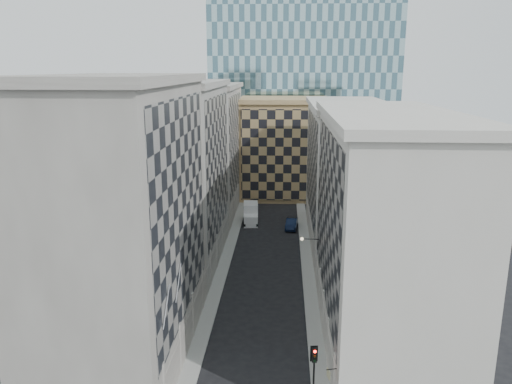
% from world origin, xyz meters
% --- Properties ---
extents(sidewalk_west, '(1.50, 100.00, 0.15)m').
position_xyz_m(sidewalk_west, '(-5.25, 30.00, 0.07)').
color(sidewalk_west, '#999994').
rests_on(sidewalk_west, ground).
extents(sidewalk_east, '(1.50, 100.00, 0.15)m').
position_xyz_m(sidewalk_east, '(5.25, 30.00, 0.07)').
color(sidewalk_east, '#999994').
rests_on(sidewalk_east, ground).
extents(bldg_left_a, '(10.80, 22.80, 23.70)m').
position_xyz_m(bldg_left_a, '(-10.88, 11.00, 11.82)').
color(bldg_left_a, gray).
rests_on(bldg_left_a, ground).
extents(bldg_left_b, '(10.80, 22.80, 22.70)m').
position_xyz_m(bldg_left_b, '(-10.88, 33.00, 11.32)').
color(bldg_left_b, gray).
rests_on(bldg_left_b, ground).
extents(bldg_left_c, '(10.80, 22.80, 21.70)m').
position_xyz_m(bldg_left_c, '(-10.88, 55.00, 10.83)').
color(bldg_left_c, gray).
rests_on(bldg_left_c, ground).
extents(bldg_right_a, '(10.80, 26.80, 20.70)m').
position_xyz_m(bldg_right_a, '(10.88, 15.00, 10.32)').
color(bldg_right_a, beige).
rests_on(bldg_right_a, ground).
extents(bldg_right_b, '(10.80, 28.80, 19.70)m').
position_xyz_m(bldg_right_b, '(10.89, 42.00, 9.85)').
color(bldg_right_b, beige).
rests_on(bldg_right_b, ground).
extents(tan_block, '(16.80, 14.80, 18.80)m').
position_xyz_m(tan_block, '(2.00, 67.90, 9.44)').
color(tan_block, '#A38556').
rests_on(tan_block, ground).
extents(church_tower, '(7.20, 7.20, 51.50)m').
position_xyz_m(church_tower, '(0.00, 82.00, 26.95)').
color(church_tower, '#2B2722').
rests_on(church_tower, ground).
extents(flagpoles_left, '(0.10, 6.33, 2.33)m').
position_xyz_m(flagpoles_left, '(-5.90, 6.00, 8.00)').
color(flagpoles_left, gray).
rests_on(flagpoles_left, ground).
extents(bracket_lamp, '(1.98, 0.36, 0.36)m').
position_xyz_m(bracket_lamp, '(4.38, 24.00, 6.20)').
color(bracket_lamp, black).
rests_on(bracket_lamp, ground).
extents(traffic_light, '(0.56, 0.49, 4.44)m').
position_xyz_m(traffic_light, '(4.55, 5.05, 3.33)').
color(traffic_light, black).
rests_on(traffic_light, sidewalk_east).
extents(box_truck, '(2.66, 5.70, 3.05)m').
position_xyz_m(box_truck, '(-3.10, 49.40, 1.33)').
color(box_truck, white).
rests_on(box_truck, ground).
extents(dark_car, '(2.11, 4.88, 1.56)m').
position_xyz_m(dark_car, '(3.42, 46.59, 0.78)').
color(dark_car, black).
rests_on(dark_car, ground).
extents(shop_sign, '(0.74, 0.65, 0.73)m').
position_xyz_m(shop_sign, '(5.42, 3.00, 3.84)').
color(shop_sign, black).
rests_on(shop_sign, ground).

